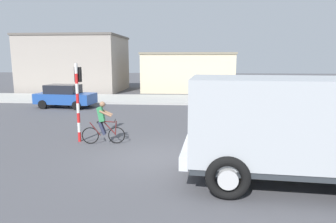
# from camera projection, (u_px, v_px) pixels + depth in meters

# --- Properties ---
(ground_plane) EXTENTS (120.00, 120.00, 0.00)m
(ground_plane) POSITION_uv_depth(u_px,v_px,m) (156.00, 158.00, 10.39)
(ground_plane) COLOR #4C4C51
(sidewalk_far) EXTENTS (80.00, 5.00, 0.16)m
(sidewalk_far) POSITION_uv_depth(u_px,v_px,m) (177.00, 99.00, 24.56)
(sidewalk_far) COLOR #ADADA8
(sidewalk_far) RESTS_ON ground
(truck_foreground) EXTENTS (5.58, 3.12, 2.90)m
(truck_foreground) POSITION_uv_depth(u_px,v_px,m) (287.00, 124.00, 8.07)
(truck_foreground) COLOR #B2B7BC
(truck_foreground) RESTS_ON ground
(cyclist) EXTENTS (1.72, 0.53, 1.72)m
(cyclist) POSITION_uv_depth(u_px,v_px,m) (103.00, 123.00, 12.03)
(cyclist) COLOR black
(cyclist) RESTS_ON ground
(traffic_light_pole) EXTENTS (0.24, 0.43, 3.20)m
(traffic_light_pole) POSITION_uv_depth(u_px,v_px,m) (78.00, 92.00, 12.21)
(traffic_light_pole) COLOR red
(traffic_light_pole) RESTS_ON ground
(car_red_near) EXTENTS (4.31, 2.72, 1.60)m
(car_red_near) POSITION_uv_depth(u_px,v_px,m) (255.00, 109.00, 15.62)
(car_red_near) COLOR gold
(car_red_near) RESTS_ON ground
(car_white_mid) EXTENTS (4.04, 1.95, 1.60)m
(car_white_mid) POSITION_uv_depth(u_px,v_px,m) (313.00, 106.00, 16.49)
(car_white_mid) COLOR gold
(car_white_mid) RESTS_ON ground
(car_far_side) EXTENTS (4.15, 2.18, 1.60)m
(car_far_side) POSITION_uv_depth(u_px,v_px,m) (65.00, 96.00, 20.93)
(car_far_side) COLOR #234C9E
(car_far_side) RESTS_ON ground
(building_corner_left) EXTENTS (9.79, 7.72, 5.70)m
(building_corner_left) POSITION_uv_depth(u_px,v_px,m) (76.00, 63.00, 31.66)
(building_corner_left) COLOR #9E9389
(building_corner_left) RESTS_ON ground
(building_mid_block) EXTENTS (9.29, 7.81, 3.96)m
(building_mid_block) POSITION_uv_depth(u_px,v_px,m) (188.00, 72.00, 32.34)
(building_mid_block) COLOR beige
(building_mid_block) RESTS_ON ground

